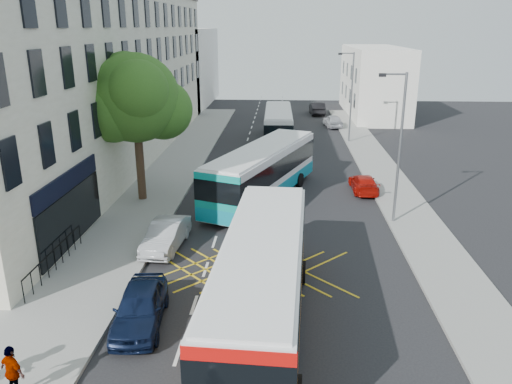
# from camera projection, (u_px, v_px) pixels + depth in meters

# --- Properties ---
(ground) EXTENTS (120.00, 120.00, 0.00)m
(ground) POSITION_uv_depth(u_px,v_px,m) (275.00, 356.00, 16.44)
(ground) COLOR black
(ground) RESTS_ON ground
(pavement_left) EXTENTS (5.00, 70.00, 0.15)m
(pavement_left) POSITION_uv_depth(u_px,v_px,m) (143.00, 199.00, 31.06)
(pavement_left) COLOR gray
(pavement_left) RESTS_ON ground
(pavement_right) EXTENTS (3.00, 70.00, 0.15)m
(pavement_right) POSITION_uv_depth(u_px,v_px,m) (403.00, 204.00, 30.24)
(pavement_right) COLOR gray
(pavement_right) RESTS_ON ground
(terrace_main) EXTENTS (8.30, 45.00, 13.50)m
(terrace_main) POSITION_uv_depth(u_px,v_px,m) (99.00, 75.00, 38.22)
(terrace_main) COLOR beige
(terrace_main) RESTS_ON ground
(terrace_far) EXTENTS (8.00, 20.00, 10.00)m
(terrace_far) POSITION_uv_depth(u_px,v_px,m) (180.00, 67.00, 67.68)
(terrace_far) COLOR silver
(terrace_far) RESTS_ON ground
(building_right) EXTENTS (6.00, 18.00, 8.00)m
(building_right) POSITION_uv_depth(u_px,v_px,m) (374.00, 81.00, 60.08)
(building_right) COLOR silver
(building_right) RESTS_ON ground
(street_tree) EXTENTS (6.30, 5.70, 8.80)m
(street_tree) POSITION_uv_depth(u_px,v_px,m) (135.00, 99.00, 29.06)
(street_tree) COLOR #382619
(street_tree) RESTS_ON pavement_left
(lamp_near) EXTENTS (1.45, 0.15, 8.00)m
(lamp_near) POSITION_uv_depth(u_px,v_px,m) (398.00, 141.00, 26.03)
(lamp_near) COLOR slate
(lamp_near) RESTS_ON pavement_right
(lamp_far) EXTENTS (1.45, 0.15, 8.00)m
(lamp_far) POSITION_uv_depth(u_px,v_px,m) (350.00, 93.00, 44.97)
(lamp_far) COLOR slate
(lamp_far) RESTS_ON pavement_right
(railings) EXTENTS (0.08, 5.60, 1.14)m
(railings) POSITION_uv_depth(u_px,v_px,m) (55.00, 258.00, 21.73)
(railings) COLOR black
(railings) RESTS_ON pavement_left
(bus_near) EXTENTS (3.47, 12.16, 3.38)m
(bus_near) POSITION_uv_depth(u_px,v_px,m) (262.00, 281.00, 17.63)
(bus_near) COLOR silver
(bus_near) RESTS_ON ground
(bus_mid) EXTENTS (6.82, 11.96, 3.31)m
(bus_mid) POSITION_uv_depth(u_px,v_px,m) (262.00, 172.00, 30.90)
(bus_mid) COLOR silver
(bus_mid) RESTS_ON ground
(bus_far) EXTENTS (2.80, 10.73, 3.01)m
(bus_far) POSITION_uv_depth(u_px,v_px,m) (278.00, 124.00, 46.64)
(bus_far) COLOR silver
(bus_far) RESTS_ON ground
(parked_car_blue) EXTENTS (2.07, 4.34, 1.43)m
(parked_car_blue) POSITION_uv_depth(u_px,v_px,m) (140.00, 307.00, 17.98)
(parked_car_blue) COLOR black
(parked_car_blue) RESTS_ON ground
(parked_car_silver) EXTENTS (1.80, 4.24, 1.36)m
(parked_car_silver) POSITION_uv_depth(u_px,v_px,m) (166.00, 235.00, 24.24)
(parked_car_silver) COLOR #A9ACB1
(parked_car_silver) RESTS_ON ground
(red_hatchback) EXTENTS (1.65, 3.87, 1.11)m
(red_hatchback) POSITION_uv_depth(u_px,v_px,m) (364.00, 183.00, 32.63)
(red_hatchback) COLOR #B00F07
(red_hatchback) RESTS_ON ground
(distant_car_grey) EXTENTS (2.65, 5.25, 1.43)m
(distant_car_grey) POSITION_uv_depth(u_px,v_px,m) (280.00, 114.00, 57.64)
(distant_car_grey) COLOR #3B3E42
(distant_car_grey) RESTS_ON ground
(distant_car_silver) EXTENTS (2.07, 4.13, 1.35)m
(distant_car_silver) POSITION_uv_depth(u_px,v_px,m) (333.00, 121.00, 53.44)
(distant_car_silver) COLOR #AAABB2
(distant_car_silver) RESTS_ON ground
(distant_car_dark) EXTENTS (1.84, 4.68, 1.52)m
(distant_car_dark) POSITION_uv_depth(u_px,v_px,m) (317.00, 108.00, 61.23)
(distant_car_dark) COLOR black
(distant_car_dark) RESTS_ON ground
(pedestrian_far) EXTENTS (1.05, 0.80, 1.66)m
(pedestrian_far) POSITION_uv_depth(u_px,v_px,m) (13.00, 372.00, 14.19)
(pedestrian_far) COLOR gray
(pedestrian_far) RESTS_ON pavement_left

